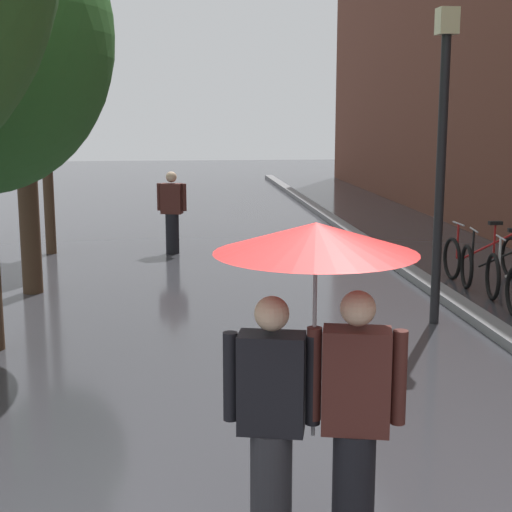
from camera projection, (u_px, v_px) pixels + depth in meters
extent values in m
cube|color=slate|center=(386.00, 255.00, 14.55)|extent=(0.30, 36.00, 0.12)
cylinder|color=#473323|center=(28.00, 189.00, 11.51)|extent=(0.30, 0.30, 3.19)
ellipsoid|color=#387533|center=(17.00, 2.00, 11.01)|extent=(2.24, 2.24, 2.89)
cylinder|color=#473323|center=(48.00, 172.00, 14.75)|extent=(0.20, 0.20, 3.19)
ellipsoid|color=#387533|center=(40.00, 28.00, 14.26)|extent=(2.68, 2.68, 2.86)
torus|color=black|center=(493.00, 277.00, 11.28)|extent=(0.16, 0.70, 0.70)
cylinder|color=silver|center=(500.00, 257.00, 11.22)|extent=(0.04, 0.04, 0.58)
cylinder|color=#9E9EA3|center=(501.00, 238.00, 11.17)|extent=(0.10, 0.46, 0.03)
torus|color=black|center=(467.00, 267.00, 12.01)|extent=(0.16, 0.70, 0.70)
cylinder|color=black|center=(507.00, 254.00, 11.94)|extent=(0.88, 0.17, 0.43)
cylinder|color=black|center=(473.00, 248.00, 11.95)|extent=(0.04, 0.04, 0.58)
cylinder|color=#9E9EA3|center=(474.00, 230.00, 11.90)|extent=(0.10, 0.46, 0.03)
torus|color=black|center=(452.00, 259.00, 12.66)|extent=(0.07, 0.70, 0.70)
torus|color=black|center=(511.00, 257.00, 12.78)|extent=(0.07, 0.70, 0.70)
cylinder|color=red|center=(488.00, 246.00, 12.69)|extent=(0.88, 0.05, 0.43)
cylinder|color=red|center=(494.00, 241.00, 12.69)|extent=(0.04, 0.04, 0.55)
cube|color=black|center=(495.00, 223.00, 12.64)|extent=(0.22, 0.10, 0.06)
cylinder|color=red|center=(458.00, 241.00, 12.61)|extent=(0.04, 0.04, 0.58)
cylinder|color=#9E9EA3|center=(459.00, 224.00, 12.56)|extent=(0.04, 0.46, 0.03)
cylinder|color=#2D2D33|center=(271.00, 493.00, 4.76)|extent=(0.26, 0.26, 0.82)
cube|color=black|center=(271.00, 383.00, 4.62)|extent=(0.44, 0.31, 0.61)
sphere|color=beige|center=(272.00, 314.00, 4.54)|extent=(0.21, 0.21, 0.21)
cylinder|color=black|center=(230.00, 377.00, 4.65)|extent=(0.09, 0.09, 0.55)
cylinder|color=black|center=(313.00, 380.00, 4.59)|extent=(0.09, 0.09, 0.55)
cylinder|color=black|center=(353.00, 496.00, 4.69)|extent=(0.26, 0.26, 0.85)
cube|color=#4C231E|center=(356.00, 381.00, 4.55)|extent=(0.44, 0.31, 0.64)
sphere|color=beige|center=(358.00, 308.00, 4.47)|extent=(0.21, 0.21, 0.21)
cylinder|color=#4C231E|center=(314.00, 374.00, 4.58)|extent=(0.09, 0.09, 0.57)
cylinder|color=#4C231E|center=(399.00, 377.00, 4.52)|extent=(0.09, 0.09, 0.57)
cylinder|color=#9E9EA3|center=(314.00, 344.00, 4.57)|extent=(0.02, 0.02, 1.14)
cone|color=red|center=(316.00, 238.00, 4.45)|extent=(1.20, 1.20, 0.18)
cylinder|color=black|center=(440.00, 184.00, 9.77)|extent=(0.12, 0.12, 3.66)
cube|color=beige|center=(447.00, 21.00, 9.40)|extent=(0.24, 0.24, 0.32)
cylinder|color=black|center=(172.00, 234.00, 14.99)|extent=(0.26, 0.26, 0.78)
cube|color=#4C231E|center=(172.00, 199.00, 14.87)|extent=(0.45, 0.33, 0.59)
sphere|color=beige|center=(171.00, 177.00, 14.79)|extent=(0.21, 0.21, 0.21)
cylinder|color=#4C231E|center=(159.00, 197.00, 14.91)|extent=(0.09, 0.09, 0.53)
cylinder|color=#4C231E|center=(184.00, 197.00, 14.82)|extent=(0.09, 0.09, 0.53)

